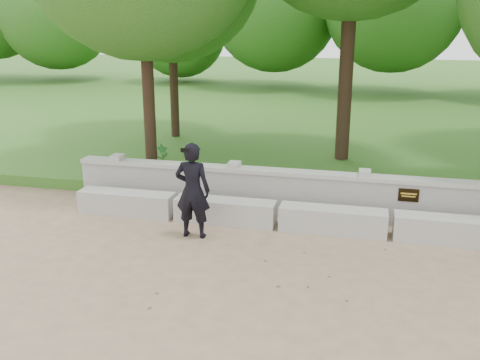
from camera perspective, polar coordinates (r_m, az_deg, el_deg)
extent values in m
plane|color=#9E8060|center=(8.08, 15.95, -10.92)|extent=(80.00, 80.00, 0.00)
cube|color=#2C6118|center=(21.49, 14.96, 6.58)|extent=(40.00, 22.00, 0.25)
cube|color=#B8B5AD|center=(10.72, -11.99, -2.41)|extent=(1.90, 0.45, 0.45)
cube|color=#B8B5AD|center=(10.04, -1.61, -3.34)|extent=(1.90, 0.45, 0.45)
cube|color=#B8B5AD|center=(9.73, 9.86, -4.25)|extent=(1.90, 0.45, 0.45)
cube|color=#B8B5AD|center=(9.83, 21.60, -5.00)|extent=(1.90, 0.45, 0.45)
cube|color=#ADAAA3|center=(10.33, 15.74, -2.32)|extent=(12.50, 0.25, 0.82)
cube|color=#B8B5AD|center=(10.19, 15.94, 0.08)|extent=(12.50, 0.35, 0.08)
cube|color=black|center=(10.15, 17.54, -1.56)|extent=(0.36, 0.02, 0.24)
imported|color=black|center=(9.24, -5.07, -1.12)|extent=(0.62, 0.41, 1.69)
cube|color=black|center=(8.72, -5.91, 3.17)|extent=(0.14, 0.02, 0.07)
cylinder|color=#382619|center=(16.35, -7.10, 11.20)|extent=(0.26, 0.26, 3.80)
cylinder|color=#382619|center=(12.76, -9.80, 10.37)|extent=(0.28, 0.28, 4.13)
cylinder|color=#382619|center=(13.64, 11.33, 12.79)|extent=(0.35, 0.35, 5.14)
imported|color=#276F26|center=(13.04, -8.27, 2.58)|extent=(0.35, 0.35, 0.56)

